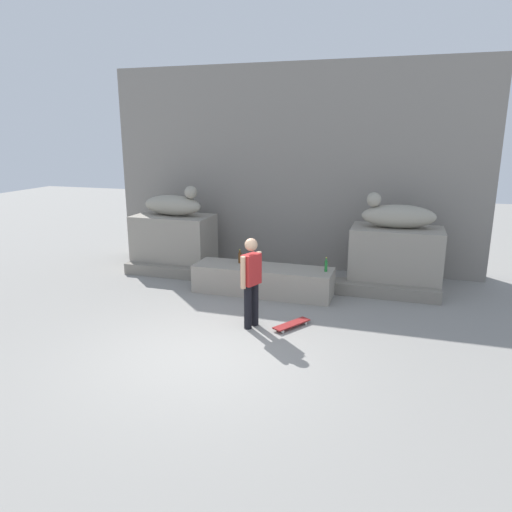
# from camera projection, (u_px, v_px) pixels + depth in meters

# --- Properties ---
(ground_plane) EXTENTS (40.00, 40.00, 0.00)m
(ground_plane) POSITION_uv_depth(u_px,v_px,m) (206.00, 355.00, 7.67)
(ground_plane) COLOR gray
(facade_wall) EXTENTS (9.72, 0.60, 5.15)m
(facade_wall) POSITION_uv_depth(u_px,v_px,m) (292.00, 168.00, 12.43)
(facade_wall) COLOR gray
(facade_wall) RESTS_ON ground_plane
(pedestal_left) EXTENTS (1.99, 1.15, 1.42)m
(pedestal_left) POSITION_uv_depth(u_px,v_px,m) (174.00, 242.00, 12.36)
(pedestal_left) COLOR gray
(pedestal_left) RESTS_ON ground_plane
(pedestal_right) EXTENTS (1.99, 1.15, 1.42)m
(pedestal_right) POSITION_uv_depth(u_px,v_px,m) (395.00, 259.00, 10.75)
(pedestal_right) COLOR gray
(pedestal_right) RESTS_ON ground_plane
(statue_reclining_left) EXTENTS (1.64, 0.70, 0.78)m
(statue_reclining_left) POSITION_uv_depth(u_px,v_px,m) (174.00, 204.00, 12.10)
(statue_reclining_left) COLOR #9C9685
(statue_reclining_left) RESTS_ON pedestal_left
(statue_reclining_right) EXTENTS (1.64, 0.70, 0.78)m
(statue_reclining_right) POSITION_uv_depth(u_px,v_px,m) (397.00, 215.00, 10.51)
(statue_reclining_right) COLOR #9C9685
(statue_reclining_right) RESTS_ON pedestal_right
(ledge_block) EXTENTS (3.07, 0.87, 0.61)m
(ledge_block) POSITION_uv_depth(u_px,v_px,m) (263.00, 280.00, 10.55)
(ledge_block) COLOR gray
(ledge_block) RESTS_ON ground_plane
(skater) EXTENTS (0.32, 0.51, 1.67)m
(skater) POSITION_uv_depth(u_px,v_px,m) (251.00, 279.00, 8.57)
(skater) COLOR black
(skater) RESTS_ON ground_plane
(skateboard) EXTENTS (0.58, 0.79, 0.08)m
(skateboard) POSITION_uv_depth(u_px,v_px,m) (292.00, 324.00, 8.75)
(skateboard) COLOR maroon
(skateboard) RESTS_ON ground_plane
(bottle_brown) EXTENTS (0.08, 0.08, 0.31)m
(bottle_brown) POSITION_uv_depth(u_px,v_px,m) (240.00, 257.00, 10.75)
(bottle_brown) COLOR #593314
(bottle_brown) RESTS_ON ledge_block
(bottle_green) EXTENTS (0.06, 0.06, 0.31)m
(bottle_green) POSITION_uv_depth(u_px,v_px,m) (326.00, 266.00, 10.08)
(bottle_green) COLOR #1E722D
(bottle_green) RESTS_ON ledge_block
(stair_step) EXTENTS (7.52, 0.50, 0.27)m
(stair_step) POSITION_uv_depth(u_px,v_px,m) (270.00, 280.00, 11.15)
(stair_step) COLOR gray
(stair_step) RESTS_ON ground_plane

